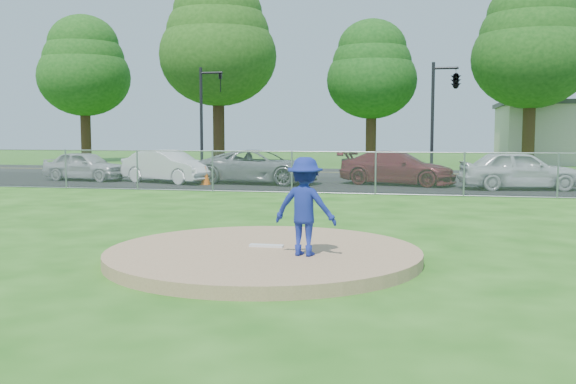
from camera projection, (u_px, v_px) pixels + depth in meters
name	position (u px, v px, depth m)	size (l,w,h in m)	color
ground	(340.00, 200.00, 20.78)	(120.00, 120.00, 0.00)	#1F5813
pitchers_mound	(264.00, 255.00, 11.04)	(5.40, 5.40, 0.20)	#9D7856
pitching_rubber	(267.00, 246.00, 11.22)	(0.60, 0.15, 0.04)	white
chain_link_fence	(347.00, 173.00, 22.66)	(40.00, 0.06, 1.50)	gray
parking_lot	(360.00, 184.00, 27.11)	(50.00, 8.00, 0.01)	black
street	(374.00, 173.00, 34.41)	(60.00, 7.00, 0.01)	black
tree_far_left	(84.00, 66.00, 47.10)	(6.72, 6.72, 10.74)	#382014
tree_left	(218.00, 41.00, 42.75)	(7.84, 7.84, 12.53)	#341F13
tree_center	(372.00, 69.00, 43.75)	(6.16, 6.16, 9.84)	#3A2215
tree_right	(532.00, 43.00, 39.61)	(7.28, 7.28, 11.63)	#372514
traffic_signal_left	(205.00, 110.00, 33.98)	(1.28, 0.20, 5.60)	black
traffic_signal_center	(453.00, 82.00, 31.21)	(1.42, 2.48, 5.60)	black
pitcher	(305.00, 206.00, 10.39)	(1.04, 0.60, 1.60)	navy
traffic_cone	(205.00, 175.00, 26.69)	(0.41, 0.41, 0.79)	#FC610D
parked_car_silver	(86.00, 166.00, 29.00)	(1.57, 3.89, 1.33)	#BABABF
parked_car_white	(168.00, 166.00, 27.74)	(1.50, 4.29, 1.41)	white
parked_car_gray	(260.00, 167.00, 27.26)	(2.37, 5.15, 1.43)	gray
parked_car_darkred	(397.00, 168.00, 26.62)	(1.96, 4.82, 1.40)	maroon
parked_car_pearl	(519.00, 170.00, 24.45)	(1.78, 4.43, 1.51)	silver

